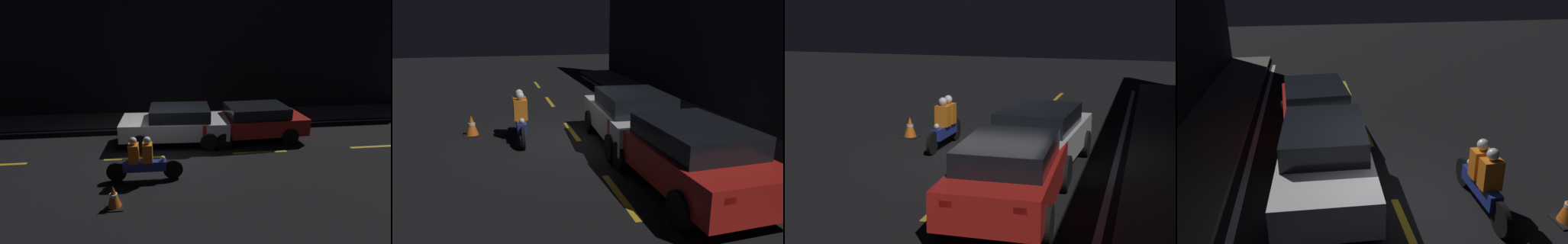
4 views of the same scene
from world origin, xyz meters
The scene contains 11 objects.
ground_plane centered at (0.00, 0.00, 0.00)m, with size 56.00×56.00×0.00m, color black.
raised_curb centered at (0.00, 4.19, 0.08)m, with size 28.00×1.89×0.16m.
lane_dash_a centered at (-10.00, 0.00, 0.00)m, with size 2.00×0.14×0.01m.
lane_dash_b centered at (-5.50, 0.00, 0.00)m, with size 2.00×0.14×0.01m.
lane_dash_c centered at (-1.00, 0.00, 0.00)m, with size 2.00×0.14×0.01m.
lane_dash_d centered at (3.50, 0.00, 0.00)m, with size 2.00×0.14×0.01m.
lane_solid_kerb centered at (0.00, 2.99, 0.00)m, with size 25.20×0.14×0.01m.
sedan_white centered at (0.55, 1.29, 0.77)m, with size 4.10×2.03×1.44m.
taxi_red centered at (3.55, 1.32, 0.75)m, with size 4.25×2.02×1.38m.
motorcycle centered at (-0.59, -1.52, 0.64)m, with size 2.25×0.37×1.37m.
traffic_cone_near centered at (-1.26, -2.87, 0.29)m, with size 0.47×0.47×0.61m.
Camera 3 is at (12.74, 3.63, 3.65)m, focal length 50.00 mm.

